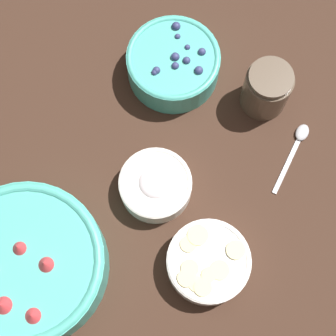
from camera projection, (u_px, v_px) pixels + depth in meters
ground_plane at (133, 200)px, 0.95m from camera, size 4.00×4.00×0.00m
bowl_strawberries at (26, 264)px, 0.87m from camera, size 0.25×0.25×0.10m
bowl_blueberries at (173, 63)px, 0.99m from camera, size 0.16×0.16×0.07m
bowl_bananas at (208, 262)px, 0.89m from camera, size 0.13×0.13×0.05m
bowl_cream at (156, 185)px, 0.93m from camera, size 0.12×0.12×0.05m
jar_chocolate at (266, 90)px, 0.96m from camera, size 0.08×0.08×0.09m
spoon at (296, 145)px, 0.98m from camera, size 0.14×0.02×0.01m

